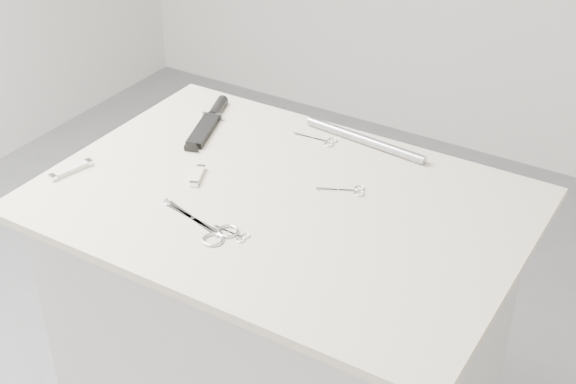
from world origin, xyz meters
The scene contains 10 objects.
plinth centered at (0.00, 0.00, 0.45)m, with size 0.90×0.60×0.90m, color #BCBCBA.
display_board centered at (0.00, 0.00, 0.91)m, with size 1.00×0.70×0.02m, color beige.
large_shears centered at (-0.06, -0.17, 0.92)m, with size 0.19×0.09×0.01m.
embroidery_scissors_a centered at (0.11, 0.10, 0.92)m, with size 0.10×0.07×0.00m.
embroidery_scissors_b centered at (-0.05, 0.26, 0.92)m, with size 0.11×0.05×0.00m.
tiny_scissors centered at (-0.01, -0.16, 0.92)m, with size 0.08×0.03×0.00m.
sheathed_knife centered at (-0.32, 0.20, 0.93)m, with size 0.11×0.24×0.03m.
pocket_knife_a centered at (-0.45, -0.15, 0.93)m, with size 0.04×0.11×0.01m.
pocket_knife_b centered at (-0.20, -0.02, 0.92)m, with size 0.05×0.08×0.01m.
metal_rail centered at (0.04, 0.30, 0.93)m, with size 0.02×0.02×0.32m, color #919399.
Camera 1 is at (0.74, -1.18, 1.83)m, focal length 50.00 mm.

